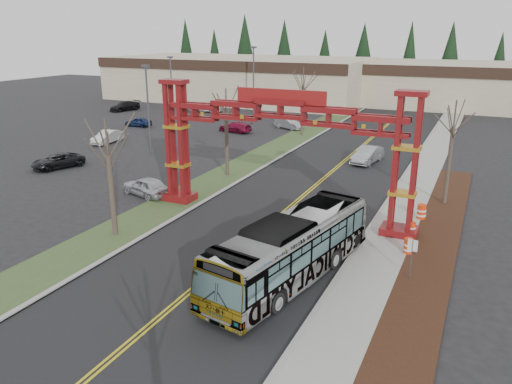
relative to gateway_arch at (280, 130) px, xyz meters
The scene contains 34 objects.
ground 18.97m from the gateway_arch, 90.00° to the right, with size 200.00×200.00×0.00m, color black.
road 9.20m from the gateway_arch, 90.00° to the left, with size 12.00×110.00×0.02m, color black.
lane_line_left 9.19m from the gateway_arch, 90.98° to the left, with size 0.12×100.00×0.01m, color gold.
lane_line_right 9.19m from the gateway_arch, 89.02° to the left, with size 0.12×100.00×0.01m, color gold.
curb_right 11.03m from the gateway_arch, 48.70° to the left, with size 0.30×110.00×0.15m, color gray.
sidewalk_right 11.90m from the gateway_arch, 42.65° to the left, with size 2.60×110.00×0.14m, color gray.
landscape_strip 14.25m from the gateway_arch, 38.11° to the right, with size 2.60×50.00×0.12m, color black.
grass_median 12.18m from the gateway_arch, 138.81° to the left, with size 4.00×110.00×0.08m, color #304723.
curb_left 11.03m from the gateway_arch, 131.30° to the left, with size 0.30×110.00×0.15m, color gray.
gateway_arch is the anchor object (origin of this frame).
retail_building_west 61.78m from the gateway_arch, 119.07° to the left, with size 46.00×22.30×7.50m.
retail_building_east 62.80m from the gateway_arch, 80.83° to the left, with size 38.00×20.30×7.00m.
conifer_treeline 74.00m from the gateway_arch, 89.81° to the left, with size 116.10×5.60×13.00m.
transit_bus 9.90m from the gateway_arch, 63.72° to the right, with size 2.79×11.94×3.33m, color #B6BBBF.
silver_sedan 18.01m from the gateway_arch, 82.95° to the left, with size 1.65×4.74×1.56m, color #A5A8AD.
parked_car_near_a 12.18m from the gateway_arch, behind, with size 1.76×4.37×1.49m, color silver.
parked_car_near_b 30.19m from the gateway_arch, 152.95° to the left, with size 1.51×4.32×1.42m, color white.
parked_car_near_c 24.20m from the gateway_arch, behind, with size 2.17×4.70×1.31m, color black.
parked_car_mid_a 30.62m from the gateway_arch, 122.86° to the left, with size 1.81×4.46×1.29m, color maroon.
parked_car_mid_b 38.14m from the gateway_arch, 141.88° to the left, with size 1.45×3.60×1.23m, color navy.
parked_car_far_a 32.51m from the gateway_arch, 110.06° to the left, with size 1.46×4.18×1.38m, color #A2A6AA.
parked_car_far_b 47.51m from the gateway_arch, 126.31° to the left, with size 2.48×5.38×1.49m, color silver.
parked_car_far_c 52.67m from the gateway_arch, 140.16° to the left, with size 2.06×5.08×1.47m, color black.
bare_tree_median_near 10.83m from the gateway_arch, 137.86° to the right, with size 3.29×3.29×7.26m.
bare_tree_median_mid 11.01m from the gateway_arch, 136.67° to the left, with size 3.21×3.21×7.55m.
bare_tree_median_far 27.85m from the gateway_arch, 106.70° to the left, with size 3.15×3.15×8.08m.
bare_tree_right_far 12.49m from the gateway_arch, 36.76° to the left, with size 2.95×2.95×7.58m.
light_pole_near 22.41m from the gateway_arch, 148.69° to the left, with size 0.77×0.39×8.90m.
light_pole_mid 42.12m from the gateway_arch, 133.63° to the left, with size 0.75×0.38×8.70m.
light_pole_far 44.47m from the gateway_arch, 117.37° to the left, with size 0.86×0.43×9.90m.
street_sign 11.84m from the gateway_arch, 30.42° to the right, with size 0.50×0.17×2.22m.
barrel_south 10.79m from the gateway_arch, 15.91° to the right, with size 0.54×0.54×1.00m.
barrel_mid 10.30m from the gateway_arch, ahead, with size 0.52×0.52×0.96m.
barrel_north 10.95m from the gateway_arch, 20.95° to the left, with size 0.59×0.59×1.10m.
Camera 1 is at (11.99, -11.56, 12.12)m, focal length 35.00 mm.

